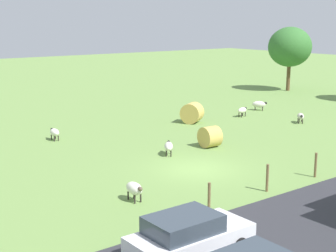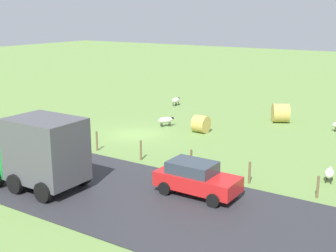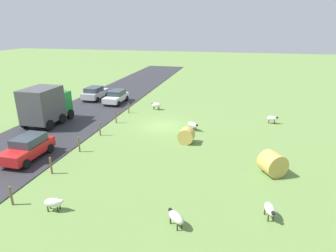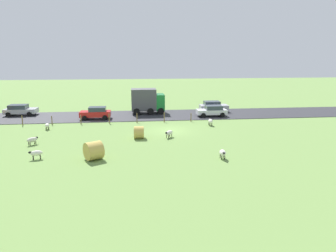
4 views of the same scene
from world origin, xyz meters
name	(u,v)px [view 3 (image 3 of 4)]	position (x,y,z in m)	size (l,w,h in m)	color
ground_plane	(161,126)	(0.00, 0.00, 0.00)	(160.00, 160.00, 0.00)	#6B8E47
road_strip	(74,118)	(9.21, 0.00, 0.03)	(8.00, 80.00, 0.06)	#2D2D33
sheep_0	(193,125)	(-3.10, 0.51, 0.51)	(1.23, 1.09, 0.75)	silver
sheep_1	(156,105)	(1.91, -5.13, 0.55)	(1.15, 0.59, 0.82)	silver
sheep_2	(54,203)	(2.02, 14.05, 0.47)	(1.09, 0.61, 0.71)	silver
sheep_3	(270,209)	(-8.70, 12.13, 0.52)	(0.64, 1.13, 0.75)	silver
sheep_4	(176,217)	(-4.33, 13.77, 0.50)	(1.08, 1.06, 0.74)	beige
sheep_6	(272,118)	(-10.32, -3.10, 0.52)	(1.07, 0.55, 0.76)	silver
hay_bale_0	(186,136)	(-3.06, 3.62, 0.63)	(1.26, 1.26, 1.00)	tan
hay_bale_1	(273,164)	(-9.28, 7.42, 0.75)	(1.50, 1.50, 1.26)	tan
fence_post_0	(129,108)	(4.48, -3.22, 0.55)	(0.12, 0.12, 1.11)	brown
fence_post_1	(116,117)	(4.48, 0.25, 0.63)	(0.12, 0.12, 1.26)	brown
fence_post_2	(100,129)	(4.48, 3.72, 0.61)	(0.12, 0.12, 1.22)	brown
fence_post_3	(79,144)	(4.48, 7.18, 0.61)	(0.12, 0.12, 1.22)	brown
fence_post_4	(51,166)	(4.48, 10.65, 0.58)	(0.12, 0.12, 1.16)	brown
fence_post_5	(11,196)	(4.48, 14.12, 0.55)	(0.12, 0.12, 1.10)	brown
truck_0	(46,105)	(10.72, 2.13, 1.94)	(2.87, 4.75, 3.58)	#197F33
car_1	(116,96)	(7.44, -6.75, 0.85)	(2.00, 4.10, 1.51)	silver
car_3	(28,148)	(7.35, 9.13, 0.89)	(1.98, 4.02, 1.60)	red
car_4	(95,93)	(10.78, -7.78, 0.90)	(2.11, 4.18, 1.61)	#B7B7BC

